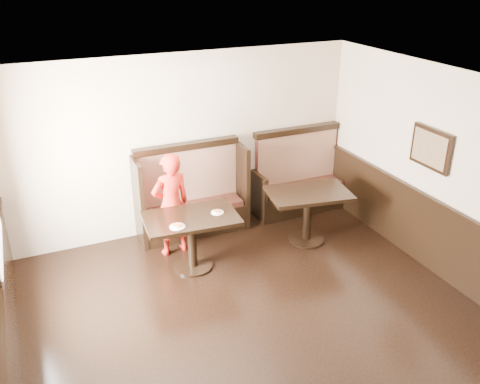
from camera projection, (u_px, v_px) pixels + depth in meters
ground at (292, 365)px, 5.51m from camera, size 7.00×7.00×0.00m
room_shell at (257, 307)px, 5.35m from camera, size 7.00×7.00×7.00m
booth_main at (191, 201)px, 8.02m from camera, size 1.75×0.72×1.45m
booth_neighbor at (299, 183)px, 8.76m from camera, size 1.65×0.72×1.45m
table_main at (191, 229)px, 7.00m from camera, size 1.33×0.89×0.81m
table_neighbor at (308, 204)px, 7.69m from camera, size 1.32×0.98×0.84m
child at (171, 205)px, 7.31m from camera, size 0.62×0.45×1.57m
pizza_plate_left at (177, 226)px, 6.64m from camera, size 0.21×0.21×0.04m
pizza_plate_right at (217, 212)px, 7.02m from camera, size 0.18×0.18×0.03m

